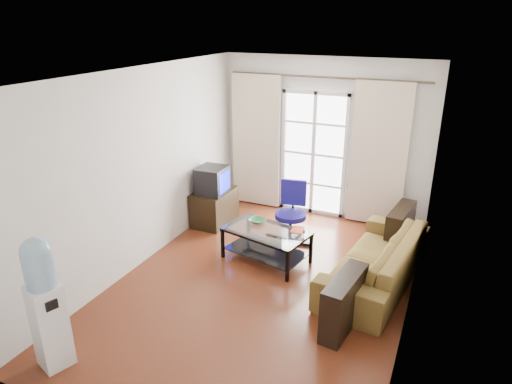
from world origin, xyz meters
TOP-DOWN VIEW (x-y plane):
  - floor at (0.00, 0.00)m, footprint 5.20×5.20m
  - ceiling at (0.00, 0.00)m, footprint 5.20×5.20m
  - wall_back at (0.00, 2.60)m, footprint 3.60×0.02m
  - wall_front at (0.00, -2.60)m, footprint 3.60×0.02m
  - wall_left at (-1.80, 0.00)m, footprint 0.02×5.20m
  - wall_right at (1.80, 0.00)m, footprint 0.02×5.20m
  - french_door at (-0.15, 2.54)m, footprint 1.16×0.06m
  - curtain_rod at (0.00, 2.50)m, footprint 3.30×0.04m
  - curtain_left at (-1.20, 2.48)m, footprint 0.90×0.07m
  - curtain_right at (0.95, 2.48)m, footprint 0.90×0.07m
  - radiator at (0.80, 2.50)m, footprint 0.64×0.12m
  - sofa at (1.32, 0.69)m, footprint 2.46×1.46m
  - coffee_table at (-0.21, 0.62)m, footprint 1.29×0.90m
  - bowl at (-0.42, 0.80)m, footprint 0.31×0.31m
  - book at (0.11, 0.77)m, footprint 0.22×0.27m
  - remote at (-0.07, 0.48)m, footprint 0.16×0.05m
  - tv_stand at (-1.51, 1.44)m, footprint 0.54×0.80m
  - crt_tv at (-1.50, 1.36)m, footprint 0.50×0.49m
  - task_chair at (-0.07, 1.25)m, footprint 0.77×0.77m
  - water_cooler at (-1.33, -2.18)m, footprint 0.37×0.37m

SIDE VIEW (x-z plane):
  - floor at x=0.00m, z-range 0.00..0.00m
  - tv_stand at x=-1.51m, z-range 0.00..0.58m
  - task_chair at x=-0.07m, z-range -0.20..0.78m
  - coffee_table at x=-0.21m, z-range 0.07..0.54m
  - sofa at x=1.32m, z-range 0.00..0.65m
  - radiator at x=0.80m, z-range 0.01..0.65m
  - remote at x=-0.07m, z-range 0.48..0.49m
  - book at x=0.11m, z-range 0.48..0.50m
  - bowl at x=-0.42m, z-range 0.48..0.53m
  - water_cooler at x=-1.33m, z-range 0.03..1.45m
  - crt_tv at x=-1.50m, z-range 0.58..1.01m
  - french_door at x=-0.15m, z-range 0.00..2.15m
  - curtain_left at x=-1.20m, z-range 0.02..2.38m
  - curtain_right at x=0.95m, z-range 0.02..2.38m
  - wall_back at x=0.00m, z-range 0.00..2.70m
  - wall_front at x=0.00m, z-range 0.00..2.70m
  - wall_left at x=-1.80m, z-range 0.00..2.70m
  - wall_right at x=1.80m, z-range 0.00..2.70m
  - curtain_rod at x=0.00m, z-range 2.36..2.40m
  - ceiling at x=0.00m, z-range 2.70..2.70m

